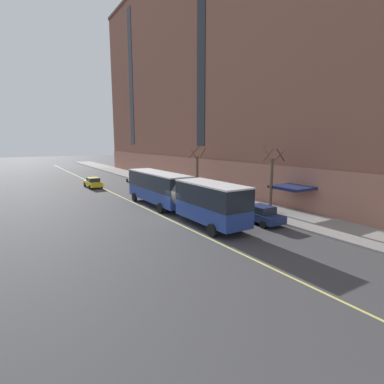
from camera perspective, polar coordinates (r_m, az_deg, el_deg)
name	(u,v)px	position (r m, az deg, el deg)	size (l,w,h in m)	color
ground_plane	(177,218)	(27.50, -2.88, -4.98)	(260.00, 260.00, 0.00)	#424244
sidewalk	(233,201)	(34.96, 7.89, -1.77)	(5.16, 160.00, 0.15)	gray
apartment_facade	(314,36)	(40.13, 22.20, 25.77)	(15.20, 110.00, 37.10)	brown
city_bus	(176,192)	(28.88, -3.06, 0.04)	(2.90, 18.86, 3.67)	navy
parked_car_darkgray_0	(219,202)	(30.90, 5.18, -1.89)	(2.08, 4.29, 1.56)	#4C4C51
parked_car_white_2	(135,178)	(51.34, -10.82, 2.59)	(2.05, 4.34, 1.56)	silver
parked_car_silver_3	(166,187)	(40.82, -4.91, 0.94)	(2.08, 4.47, 1.56)	#B7B7BC
parked_car_navy_4	(260,214)	(26.28, 12.79, -4.14)	(2.07, 4.65, 1.56)	navy
taxi_cab	(93,183)	(47.58, -18.34, 1.72)	(2.02, 4.67, 1.56)	yellow
street_tree_mid_block	(272,179)	(29.56, 14.94, 2.39)	(1.87, 1.88, 6.41)	brown
street_tree_far_uptown	(197,170)	(39.73, 0.99, 4.14)	(1.79, 1.81, 6.22)	brown
lane_centerline	(155,213)	(29.73, -7.14, -3.92)	(0.16, 140.00, 0.01)	#E0D66B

